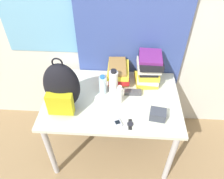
% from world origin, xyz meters
% --- Properties ---
extents(wall_back, '(6.00, 0.06, 2.50)m').
position_xyz_m(wall_back, '(-0.00, 0.85, 1.25)').
color(wall_back, beige).
rests_on(wall_back, ground_plane).
extents(curtain_blue, '(0.99, 0.04, 2.50)m').
position_xyz_m(curtain_blue, '(0.15, 0.80, 1.25)').
color(curtain_blue, '#384C93').
rests_on(curtain_blue, ground_plane).
extents(desk, '(1.16, 0.77, 0.73)m').
position_xyz_m(desk, '(0.00, 0.38, 0.64)').
color(desk, beige).
rests_on(desk, ground_plane).
extents(backpack, '(0.28, 0.24, 0.47)m').
position_xyz_m(backpack, '(-0.38, 0.27, 0.93)').
color(backpack, black).
rests_on(backpack, desk).
extents(book_stack_left, '(0.20, 0.28, 0.18)m').
position_xyz_m(book_stack_left, '(0.04, 0.62, 0.82)').
color(book_stack_left, olive).
rests_on(book_stack_left, desk).
extents(book_stack_center, '(0.23, 0.26, 0.30)m').
position_xyz_m(book_stack_center, '(0.31, 0.61, 0.89)').
color(book_stack_center, yellow).
rests_on(book_stack_center, desk).
extents(water_bottle, '(0.06, 0.06, 0.19)m').
position_xyz_m(water_bottle, '(-0.08, 0.44, 0.82)').
color(water_bottle, silver).
rests_on(water_bottle, desk).
extents(sports_bottle, '(0.07, 0.07, 0.25)m').
position_xyz_m(sports_bottle, '(0.01, 0.45, 0.85)').
color(sports_bottle, white).
rests_on(sports_bottle, desk).
extents(sunscreen_bottle, '(0.05, 0.05, 0.18)m').
position_xyz_m(sunscreen_bottle, '(0.07, 0.34, 0.81)').
color(sunscreen_bottle, white).
rests_on(sunscreen_bottle, desk).
extents(cell_phone, '(0.08, 0.10, 0.02)m').
position_xyz_m(cell_phone, '(0.06, 0.11, 0.74)').
color(cell_phone, '#B7BCC6').
rests_on(cell_phone, desk).
extents(sunglasses_case, '(0.15, 0.06, 0.04)m').
position_xyz_m(sunglasses_case, '(0.18, 0.45, 0.75)').
color(sunglasses_case, '#47474C').
rests_on(sunglasses_case, desk).
extents(camera_pouch, '(0.14, 0.12, 0.07)m').
position_xyz_m(camera_pouch, '(0.37, 0.19, 0.77)').
color(camera_pouch, '#383D47').
rests_on(camera_pouch, desk).
extents(wristwatch, '(0.05, 0.10, 0.01)m').
position_xyz_m(wristwatch, '(0.16, 0.10, 0.73)').
color(wristwatch, black).
rests_on(wristwatch, desk).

